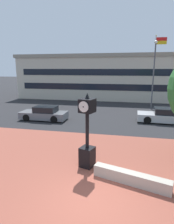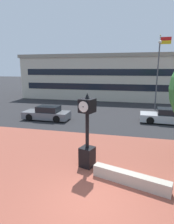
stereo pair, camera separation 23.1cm
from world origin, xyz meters
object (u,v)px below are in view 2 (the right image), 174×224
object	(u,v)px
street_clock	(87,136)
civic_building	(107,76)
flagpole_primary	(159,66)
car_street_near	(167,116)
street_lamp_post	(158,69)
car_street_mid	(47,113)

from	to	relation	value
street_clock	civic_building	bearing A→B (deg)	113.98
street_clock	flagpole_primary	size ratio (longest dim) A/B	0.41
car_street_near	street_lamp_post	xyz separation A→B (m)	(-0.44, 5.86, 4.04)
car_street_mid	street_lamp_post	world-z (taller)	street_lamp_post
car_street_near	flagpole_primary	xyz separation A→B (m)	(-0.04, 8.50, 4.36)
car_street_near	civic_building	size ratio (longest dim) A/B	0.18
car_street_mid	flagpole_primary	size ratio (longest dim) A/B	0.50
car_street_mid	street_lamp_post	size ratio (longest dim) A/B	0.56
flagpole_primary	civic_building	bearing A→B (deg)	131.05
car_street_mid	street_lamp_post	xyz separation A→B (m)	(10.28, 7.21, 4.04)
street_lamp_post	car_street_near	bearing A→B (deg)	-85.72
street_clock	car_street_near	distance (m)	10.46
street_clock	flagpole_primary	world-z (taller)	flagpole_primary
car_street_mid	flagpole_primary	distance (m)	15.17
street_clock	car_street_near	world-z (taller)	street_clock
street_clock	car_street_mid	bearing A→B (deg)	144.46
flagpole_primary	civic_building	size ratio (longest dim) A/B	0.34
street_clock	civic_building	xyz separation A→B (m)	(-2.63, 26.37, 1.81)
car_street_mid	car_street_near	bearing A→B (deg)	-82.59
car_street_near	street_lamp_post	size ratio (longest dim) A/B	0.59
flagpole_primary	street_lamp_post	xyz separation A→B (m)	(-0.40, -2.64, -0.33)
street_lamp_post	street_clock	bearing A→B (deg)	-107.11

